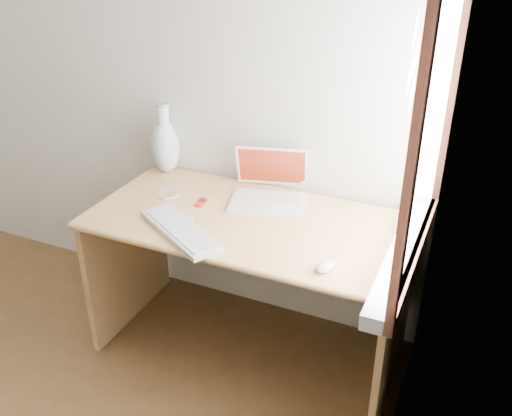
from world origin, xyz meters
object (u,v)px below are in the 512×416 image
at_px(desk, 256,250).
at_px(external_keyboard, 181,230).
at_px(laptop, 271,190).
at_px(vase, 165,145).

height_order(desk, external_keyboard, external_keyboard).
xyz_separation_m(desk, external_keyboard, (-0.21, -0.31, 0.23)).
relative_size(laptop, vase, 1.08).
height_order(desk, vase, vase).
bearing_deg(vase, external_keyboard, -53.27).
relative_size(desk, vase, 3.86).
distance_m(desk, external_keyboard, 0.44).
bearing_deg(laptop, vase, 156.75).
height_order(laptop, external_keyboard, laptop).
distance_m(laptop, external_keyboard, 0.49).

